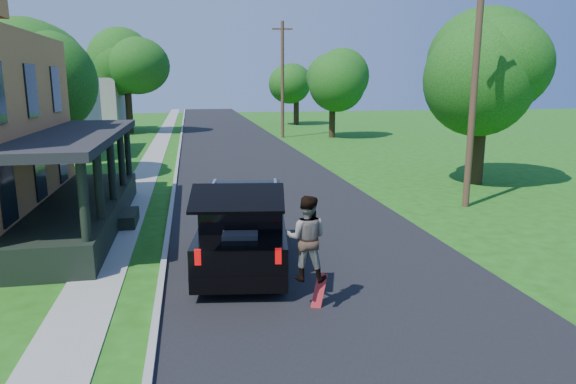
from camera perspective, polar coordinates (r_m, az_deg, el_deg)
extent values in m
plane|color=#1E4E0F|center=(12.55, 5.05, -9.75)|extent=(140.00, 140.00, 0.00)
cube|color=black|center=(31.70, -4.79, 3.65)|extent=(8.00, 120.00, 0.02)
cube|color=gray|center=(31.55, -12.13, 3.37)|extent=(0.15, 120.00, 0.12)
cube|color=gray|center=(31.63, -14.94, 3.25)|extent=(1.30, 120.00, 0.03)
cube|color=black|center=(18.06, -21.84, -2.25)|extent=(2.40, 10.00, 0.90)
cube|color=black|center=(17.63, -22.49, 5.80)|extent=(2.60, 10.30, 0.25)
cube|color=#9C948A|center=(36.72, -27.21, 7.44)|extent=(8.00, 8.00, 5.00)
pyramid|color=black|center=(36.74, -27.94, 14.74)|extent=(12.78, 12.78, 2.20)
cube|color=#9C948A|center=(52.25, -22.35, 8.88)|extent=(8.00, 8.00, 5.00)
pyramid|color=black|center=(52.27, -22.78, 14.02)|extent=(12.78, 12.78, 2.20)
cube|color=black|center=(13.34, -4.95, -5.03)|extent=(2.81, 5.26, 0.97)
cube|color=black|center=(13.30, -4.98, -1.63)|extent=(2.37, 3.35, 0.63)
cube|color=black|center=(13.22, -5.01, -0.19)|extent=(2.42, 3.46, 0.09)
cube|color=black|center=(10.57, -5.68, -0.69)|extent=(2.07, 1.31, 0.43)
cube|color=#343439|center=(11.81, -5.30, -5.60)|extent=(0.89, 0.79, 0.51)
cube|color=silver|center=(13.27, -8.65, 0.21)|extent=(0.47, 2.73, 0.07)
cube|color=silver|center=(13.19, -1.36, 0.28)|extent=(0.47, 2.73, 0.07)
cube|color=#990505|center=(10.96, -9.99, -7.15)|extent=(0.14, 0.09, 0.34)
cube|color=#990505|center=(10.87, -1.09, -7.14)|extent=(0.14, 0.09, 0.34)
cylinder|color=black|center=(15.09, -8.14, -4.46)|extent=(0.38, 0.81, 0.77)
cylinder|color=black|center=(15.01, -1.15, -4.43)|extent=(0.38, 0.81, 0.77)
cylinder|color=black|center=(11.98, -9.70, -8.98)|extent=(0.38, 0.81, 0.77)
cylinder|color=black|center=(11.89, -0.80, -8.97)|extent=(0.38, 0.81, 0.77)
imported|color=black|center=(10.45, 2.08, -5.14)|extent=(1.03, 0.91, 1.77)
cube|color=#9C0D11|center=(11.02, 3.45, -11.05)|extent=(0.41, 0.27, 0.81)
cylinder|color=black|center=(27.04, -25.40, 4.02)|extent=(0.61, 0.61, 2.79)
sphere|color=#2F7820|center=(26.84, -26.00, 10.46)|extent=(5.75, 5.75, 4.96)
sphere|color=#2F7820|center=(26.54, -25.45, 12.90)|extent=(4.98, 4.98, 4.30)
sphere|color=#2F7820|center=(27.26, -27.05, 11.54)|extent=(5.11, 5.11, 4.41)
cylinder|color=black|center=(49.73, -17.23, 8.50)|extent=(0.79, 0.79, 3.93)
sphere|color=#2F7820|center=(49.66, -17.50, 12.86)|extent=(7.16, 7.16, 5.45)
sphere|color=#2F7820|center=(49.52, -17.00, 14.30)|extent=(6.20, 6.20, 4.72)
sphere|color=#2F7820|center=(49.94, -18.30, 13.50)|extent=(6.36, 6.36, 4.85)
cylinder|color=black|center=(25.30, 20.38, 4.31)|extent=(0.70, 0.70, 3.09)
sphere|color=#2F7820|center=(25.11, 20.95, 11.89)|extent=(6.66, 6.66, 5.40)
sphere|color=#2F7820|center=(25.24, 22.33, 14.52)|extent=(5.77, 5.77, 4.68)
sphere|color=#2F7820|center=(25.04, 19.55, 13.37)|extent=(5.92, 5.92, 4.80)
cylinder|color=black|center=(44.17, 4.93, 8.01)|extent=(0.56, 0.56, 3.02)
sphere|color=#2F7820|center=(44.05, 5.01, 12.14)|extent=(5.37, 5.37, 5.01)
sphere|color=#2F7820|center=(43.94, 5.63, 13.58)|extent=(4.65, 4.65, 4.34)
sphere|color=#2F7820|center=(44.25, 4.27, 12.87)|extent=(4.77, 4.77, 4.45)
cylinder|color=black|center=(57.33, 0.92, 8.99)|extent=(0.78, 0.78, 3.00)
sphere|color=#2F7820|center=(57.25, 0.93, 12.10)|extent=(6.37, 6.37, 4.82)
sphere|color=#2F7820|center=(56.86, 1.29, 13.17)|extent=(5.52, 5.52, 4.17)
sphere|color=#2F7820|center=(57.77, 0.51, 12.63)|extent=(5.66, 5.66, 4.28)
cylinder|color=#4F3124|center=(20.24, 19.97, 10.70)|extent=(0.28, 0.28, 8.81)
cylinder|color=#4F3124|center=(43.90, -0.62, 12.29)|extent=(0.30, 0.30, 9.54)
cube|color=#4F3124|center=(44.10, -0.63, 17.66)|extent=(1.70, 0.30, 0.13)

